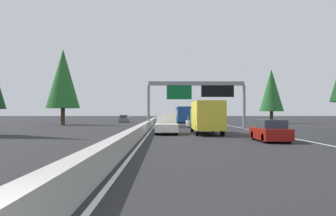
% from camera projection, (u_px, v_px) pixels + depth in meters
% --- Properties ---
extents(ground_plane, '(320.00, 320.00, 0.00)m').
position_uv_depth(ground_plane, '(154.00, 124.00, 63.58)').
color(ground_plane, '#262628').
extents(median_barrier, '(180.00, 0.56, 0.90)m').
position_uv_depth(median_barrier, '(155.00, 119.00, 83.58)').
color(median_barrier, '#ADAAA3').
rests_on(median_barrier, ground).
extents(shoulder_stripe_right, '(160.00, 0.16, 0.01)m').
position_uv_depth(shoulder_stripe_right, '(213.00, 122.00, 73.69)').
color(shoulder_stripe_right, silver).
rests_on(shoulder_stripe_right, ground).
extents(shoulder_stripe_median, '(160.00, 0.16, 0.01)m').
position_uv_depth(shoulder_stripe_median, '(157.00, 122.00, 73.58)').
color(shoulder_stripe_median, silver).
rests_on(shoulder_stripe_median, ground).
extents(sign_gantry_overhead, '(0.50, 12.68, 5.97)m').
position_uv_depth(sign_gantry_overhead, '(198.00, 91.00, 47.20)').
color(sign_gantry_overhead, gray).
rests_on(sign_gantry_overhead, ground).
extents(sedan_far_left, '(4.40, 1.80, 1.47)m').
position_uv_depth(sedan_far_left, '(270.00, 131.00, 24.85)').
color(sedan_far_left, maroon).
rests_on(sedan_far_left, ground).
extents(pickup_near_center, '(5.60, 2.00, 1.86)m').
position_uv_depth(pickup_near_center, '(166.00, 124.00, 33.95)').
color(pickup_near_center, white).
rests_on(pickup_near_center, ground).
extents(minivan_distant_a, '(5.00, 1.95, 1.69)m').
position_uv_depth(minivan_distant_a, '(166.00, 120.00, 51.01)').
color(minivan_distant_a, white).
rests_on(minivan_distant_a, ground).
extents(sedan_distant_b, '(4.40, 1.80, 1.47)m').
position_uv_depth(sedan_distant_b, '(194.00, 118.00, 91.11)').
color(sedan_distant_b, '#2D6B38').
rests_on(sedan_distant_b, ground).
extents(box_truck_mid_left, '(8.50, 2.40, 2.95)m').
position_uv_depth(box_truck_mid_left, '(206.00, 116.00, 33.49)').
color(box_truck_mid_left, gold).
rests_on(box_truck_mid_left, ground).
extents(sedan_far_center, '(4.40, 1.80, 1.47)m').
position_uv_depth(sedan_far_center, '(193.00, 122.00, 49.28)').
color(sedan_far_center, white).
rests_on(sedan_far_center, ground).
extents(bus_far_right, '(11.50, 2.55, 3.10)m').
position_uv_depth(bus_far_right, '(183.00, 114.00, 72.60)').
color(bus_far_right, '#1E4793').
rests_on(bus_far_right, ground).
extents(sedan_mid_right, '(4.40, 1.80, 1.47)m').
position_uv_depth(sedan_mid_right, '(177.00, 117.00, 107.55)').
color(sedan_mid_right, silver).
rests_on(sedan_mid_right, ground).
extents(oncoming_near, '(4.40, 1.80, 1.47)m').
position_uv_depth(oncoming_near, '(124.00, 119.00, 74.91)').
color(oncoming_near, slate).
rests_on(oncoming_near, ground).
extents(conifer_right_mid, '(4.43, 4.43, 10.07)m').
position_uv_depth(conifer_right_mid, '(271.00, 90.00, 68.03)').
color(conifer_right_mid, '#4C3823').
rests_on(conifer_right_mid, ground).
extents(conifer_left_near, '(5.38, 5.38, 12.23)m').
position_uv_depth(conifer_left_near, '(63.00, 79.00, 59.11)').
color(conifer_left_near, '#4C3823').
rests_on(conifer_left_near, ground).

